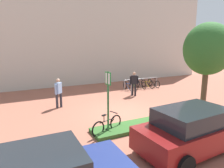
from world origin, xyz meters
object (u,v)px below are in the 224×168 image
(bike_rack_cluster, at_px, (141,84))
(parking_sign_post, at_px, (108,94))
(bike_at_sign, at_px, (107,125))
(person_suited_navy, at_px, (134,82))
(tree_sidewalk, at_px, (208,50))
(person_shirt_white, at_px, (58,91))
(car_maroon_wagon, at_px, (194,129))
(bollard_steel, at_px, (132,89))

(bike_rack_cluster, bearing_deg, parking_sign_post, -132.96)
(bike_at_sign, xyz_separation_m, person_suited_navy, (4.32, 4.74, 0.63))
(tree_sidewalk, bearing_deg, bike_rack_cluster, 84.15)
(parking_sign_post, bearing_deg, bike_at_sign, 95.86)
(person_shirt_white, xyz_separation_m, car_maroon_wagon, (3.17, -6.96, -0.23))
(tree_sidewalk, distance_m, parking_sign_post, 5.75)
(tree_sidewalk, distance_m, bollard_steel, 5.96)
(bike_rack_cluster, bearing_deg, tree_sidewalk, -95.85)
(tree_sidewalk, xyz_separation_m, person_suited_navy, (-1.18, 4.88, -2.40))
(parking_sign_post, relative_size, bollard_steel, 2.90)
(tree_sidewalk, height_order, person_shirt_white, tree_sidewalk)
(tree_sidewalk, distance_m, bike_rack_cluster, 7.39)
(tree_sidewalk, height_order, person_suited_navy, tree_sidewalk)
(bollard_steel, distance_m, person_suited_navy, 0.56)
(parking_sign_post, relative_size, person_shirt_white, 1.52)
(person_suited_navy, bearing_deg, parking_sign_post, -131.88)
(tree_sidewalk, height_order, parking_sign_post, tree_sidewalk)
(bike_at_sign, distance_m, person_shirt_white, 4.55)
(tree_sidewalk, xyz_separation_m, bike_rack_cluster, (0.69, 6.70, -3.04))
(bike_rack_cluster, relative_size, person_shirt_white, 1.87)
(car_maroon_wagon, bearing_deg, bike_at_sign, 129.37)
(bollard_steel, height_order, car_maroon_wagon, car_maroon_wagon)
(bike_at_sign, height_order, person_suited_navy, person_suited_navy)
(tree_sidewalk, height_order, bike_rack_cluster, tree_sidewalk)
(bollard_steel, bearing_deg, bike_at_sign, -131.05)
(bike_at_sign, height_order, bollard_steel, bollard_steel)
(bollard_steel, bearing_deg, parking_sign_post, -130.59)
(bike_at_sign, distance_m, person_suited_navy, 6.45)
(person_shirt_white, bearing_deg, car_maroon_wagon, -65.55)
(person_suited_navy, bearing_deg, bike_rack_cluster, 44.34)
(bollard_steel, height_order, person_shirt_white, person_shirt_white)
(tree_sidewalk, distance_m, person_suited_navy, 5.56)
(bollard_steel, bearing_deg, bike_rack_cluster, 40.87)
(bike_rack_cluster, distance_m, person_shirt_white, 7.58)
(tree_sidewalk, bearing_deg, parking_sign_post, 179.32)
(parking_sign_post, relative_size, bike_rack_cluster, 0.81)
(bike_at_sign, bearing_deg, bollard_steel, 48.95)
(bollard_steel, distance_m, car_maroon_wagon, 7.80)
(parking_sign_post, xyz_separation_m, person_shirt_white, (-1.06, 4.45, -0.72))
(bollard_steel, relative_size, person_shirt_white, 0.52)
(bike_rack_cluster, height_order, person_shirt_white, person_shirt_white)
(bike_at_sign, bearing_deg, person_shirt_white, 103.46)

